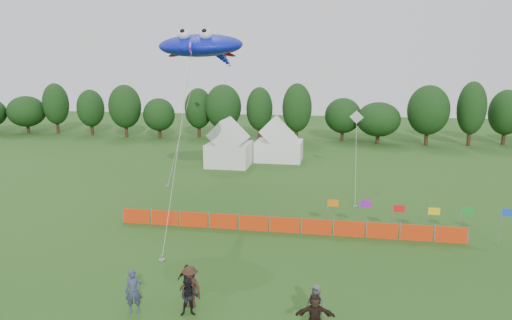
% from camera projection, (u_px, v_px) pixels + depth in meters
% --- Properties ---
extents(ground, '(160.00, 160.00, 0.00)m').
position_uv_depth(ground, '(233.00, 297.00, 20.88)').
color(ground, '#234C16').
rests_on(ground, ground).
extents(treeline, '(104.57, 8.78, 8.36)m').
position_uv_depth(treeline, '(316.00, 112.00, 63.10)').
color(treeline, '#382314').
rests_on(treeline, ground).
extents(tent_left, '(4.51, 4.51, 3.98)m').
position_uv_depth(tent_left, '(229.00, 147.00, 48.21)').
color(tent_left, silver).
rests_on(tent_left, ground).
extents(tent_right, '(5.17, 4.14, 3.65)m').
position_uv_depth(tent_right, '(279.00, 144.00, 50.87)').
color(tent_right, white).
rests_on(tent_right, ground).
extents(barrier_fence, '(21.90, 0.06, 1.00)m').
position_uv_depth(barrier_fence, '(285.00, 225.00, 28.89)').
color(barrier_fence, red).
rests_on(barrier_fence, ground).
extents(flag_row, '(10.73, 0.72, 2.30)m').
position_uv_depth(flag_row, '(413.00, 215.00, 27.78)').
color(flag_row, gray).
rests_on(flag_row, ground).
extents(spectator_a, '(0.82, 0.69, 1.91)m').
position_uv_depth(spectator_a, '(134.00, 291.00, 19.46)').
color(spectator_a, '#343856').
rests_on(spectator_a, ground).
extents(spectator_b, '(0.94, 0.81, 1.64)m').
position_uv_depth(spectator_b, '(189.00, 297.00, 19.19)').
color(spectator_b, black).
rests_on(spectator_b, ground).
extents(spectator_c, '(1.42, 1.19, 1.91)m').
position_uv_depth(spectator_c, '(190.00, 287.00, 19.82)').
color(spectator_c, '#351F15').
rests_on(spectator_c, ground).
extents(spectator_d, '(0.94, 0.49, 1.54)m').
position_uv_depth(spectator_d, '(187.00, 280.00, 20.83)').
color(spectator_d, black).
rests_on(spectator_d, ground).
extents(spectator_e, '(0.86, 0.69, 1.52)m').
position_uv_depth(spectator_e, '(316.00, 302.00, 18.95)').
color(spectator_e, '#494A4E').
rests_on(spectator_e, ground).
extents(spectator_f, '(1.58, 0.65, 1.66)m').
position_uv_depth(spectator_f, '(315.00, 314.00, 17.85)').
color(spectator_f, black).
rests_on(spectator_f, ground).
extents(stingray_kite, '(5.97, 16.14, 12.78)m').
position_uv_depth(stingray_kite, '(203.00, 46.00, 30.82)').
color(stingray_kite, '#0F1CDA').
rests_on(stingray_kite, ground).
extents(small_kite_white, '(1.24, 9.07, 6.46)m').
position_uv_depth(small_kite_white, '(356.00, 138.00, 39.59)').
color(small_kite_white, silver).
rests_on(small_kite_white, ground).
extents(small_kite_dark, '(0.95, 11.54, 14.07)m').
position_uv_depth(small_kite_dark, '(191.00, 87.00, 44.88)').
color(small_kite_dark, black).
rests_on(small_kite_dark, ground).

